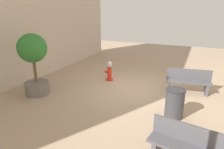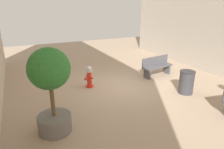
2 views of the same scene
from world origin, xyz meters
name	(u,v)px [view 1 (image 1 of 2)]	position (x,y,z in m)	size (l,w,h in m)	color
ground_plane	(134,89)	(0.00, 0.00, 0.00)	(23.40, 23.40, 0.00)	tan
fire_hydrant	(109,71)	(1.43, -0.58, 0.46)	(0.41, 0.43, 0.92)	red
bench_near	(188,81)	(-2.09, -0.53, 0.50)	(1.77, 0.70, 0.95)	#4C4C51
bench_far	(190,147)	(-2.42, 3.75, 0.50)	(1.78, 0.73, 0.95)	#4C4C51
planter_tree	(33,58)	(3.38, 2.08, 1.46)	(1.10, 1.10, 2.40)	slate
trash_bin	(175,103)	(-1.84, 1.71, 0.47)	(0.59, 0.59, 0.93)	#38383D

